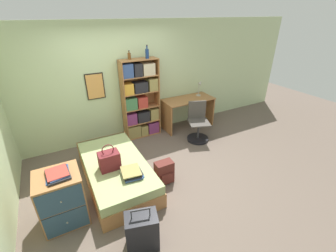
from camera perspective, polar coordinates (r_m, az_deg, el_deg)
The scene contains 15 objects.
ground_plane at distance 4.41m, azimuth -4.95°, elevation -11.23°, with size 14.00×14.00×0.00m, color #66564C.
wall_back at distance 5.17m, azimuth -12.79°, elevation 10.42°, with size 10.00×0.09×2.60m.
bed at distance 4.15m, azimuth -13.06°, elevation -11.04°, with size 0.99×1.93×0.43m.
handbag at distance 3.79m, azimuth -14.69°, elevation -8.43°, with size 0.33×0.23×0.45m.
book_stack_on_bed at distance 3.64m, azimuth -9.17°, elevation -11.63°, with size 0.34×0.38×0.09m.
suitcase at distance 3.13m, azimuth -6.62°, elevation -25.07°, with size 0.46×0.37×0.65m.
dresser at distance 3.61m, azimuth -25.30°, elevation -16.29°, with size 0.59×0.57×0.80m.
magazine_pile_on_dresser at distance 3.35m, azimuth -26.27°, elevation -10.82°, with size 0.31×0.40×0.06m.
bookcase at distance 5.25m, azimuth -7.11°, elevation 6.10°, with size 0.85×0.31×1.83m.
bottle_green at distance 4.96m, azimuth -9.82°, elevation 17.12°, with size 0.07×0.07×0.18m.
bottle_brown at distance 5.01m, azimuth -5.33°, elevation 17.90°, with size 0.08×0.08×0.28m.
desk at distance 5.78m, azimuth 5.07°, elevation 4.76°, with size 1.29×0.60×0.77m.
desk_lamp at distance 5.89m, azimuth 8.11°, elevation 10.21°, with size 0.17×0.12×0.41m.
desk_chair at distance 5.30m, azimuth 7.57°, elevation -0.57°, with size 0.59×0.59×0.90m.
backpack at distance 4.03m, azimuth -0.95°, elevation -11.69°, with size 0.31×0.22×0.42m.
Camera 1 is at (-1.30, -3.21, 2.73)m, focal length 24.00 mm.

